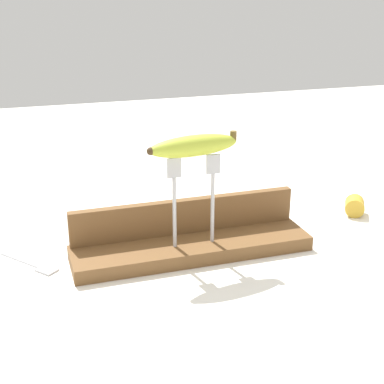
% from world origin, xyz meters
% --- Properties ---
extents(ground_plane, '(3.00, 3.00, 0.00)m').
position_xyz_m(ground_plane, '(0.00, 0.00, 0.00)').
color(ground_plane, white).
extents(wooden_board, '(0.46, 0.11, 0.03)m').
position_xyz_m(wooden_board, '(0.00, 0.00, 0.01)').
color(wooden_board, brown).
rests_on(wooden_board, ground).
extents(board_backstop, '(0.45, 0.02, 0.07)m').
position_xyz_m(board_backstop, '(0.00, 0.05, 0.06)').
color(board_backstop, brown).
rests_on(board_backstop, wooden_board).
extents(fork_stand_center, '(0.10, 0.01, 0.17)m').
position_xyz_m(fork_stand_center, '(-0.00, -0.01, 0.13)').
color(fork_stand_center, '#B2B2B7').
rests_on(fork_stand_center, wooden_board).
extents(banana_raised_center, '(0.17, 0.06, 0.04)m').
position_xyz_m(banana_raised_center, '(-0.00, -0.01, 0.22)').
color(banana_raised_center, '#B2C138').
rests_on(banana_raised_center, fork_stand_center).
extents(fork_fallen_near, '(0.13, 0.15, 0.01)m').
position_xyz_m(fork_fallen_near, '(-0.30, 0.06, 0.00)').
color(fork_fallen_near, '#B2B2B7').
rests_on(fork_fallen_near, ground).
extents(banana_chunk_near, '(0.06, 0.06, 0.04)m').
position_xyz_m(banana_chunk_near, '(0.41, 0.08, 0.02)').
color(banana_chunk_near, gold).
rests_on(banana_chunk_near, ground).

